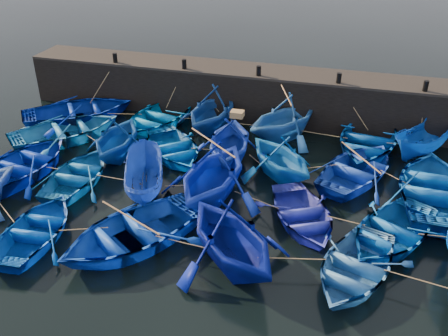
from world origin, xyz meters
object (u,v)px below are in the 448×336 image
(boat_8, at_px, (173,147))
(boat_13, at_px, (24,164))
(boat_0, at_px, (79,111))
(wooden_crate, at_px, (237,114))

(boat_8, xyz_separation_m, boat_13, (-5.61, -3.36, 0.07))
(boat_0, xyz_separation_m, boat_8, (6.29, -2.42, -0.13))
(boat_8, height_order, wooden_crate, wooden_crate)
(boat_0, relative_size, boat_8, 1.27)
(boat_13, bearing_deg, boat_0, -74.62)
(boat_0, height_order, boat_13, boat_0)
(boat_0, bearing_deg, boat_8, -149.14)
(boat_8, bearing_deg, wooden_crate, -38.03)
(boat_0, distance_m, boat_8, 6.74)
(boat_8, distance_m, wooden_crate, 3.62)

